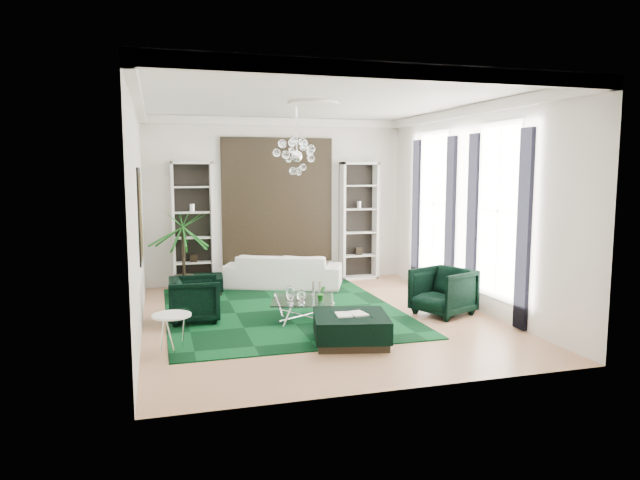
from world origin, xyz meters
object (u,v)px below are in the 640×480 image
object	(u,v)px
armchair_right	(443,292)
palm	(183,239)
sofa	(284,271)
side_table	(172,334)
ottoman_front	(351,329)
ottoman_side	(203,285)
coffee_table	(303,309)
armchair_left	(195,300)

from	to	relation	value
armchair_right	palm	world-z (taller)	palm
palm	sofa	bearing A→B (deg)	0.75
side_table	ottoman_front	bearing A→B (deg)	-6.93
ottoman_front	palm	xyz separation A→B (m)	(-2.25, 4.34, 0.93)
ottoman_side	coffee_table	bearing A→B (deg)	-60.38
sofa	coffee_table	distance (m)	2.86
coffee_table	palm	world-z (taller)	palm
sofa	palm	world-z (taller)	palm
armchair_left	ottoman_side	world-z (taller)	armchair_left
sofa	coffee_table	world-z (taller)	sofa
armchair_left	palm	bearing A→B (deg)	3.22
side_table	palm	xyz separation A→B (m)	(0.36, 4.02, 0.89)
armchair_left	coffee_table	world-z (taller)	armchair_left
sofa	armchair_left	xyz separation A→B (m)	(-2.11, -2.46, 0.01)
sofa	armchair_right	bearing A→B (deg)	146.95
palm	side_table	bearing A→B (deg)	-95.08
armchair_left	palm	size ratio (longest dim) A/B	0.37
coffee_table	side_table	world-z (taller)	side_table
sofa	coffee_table	bearing A→B (deg)	106.55
ottoman_front	palm	distance (m)	4.98
palm	armchair_right	bearing A→B (deg)	-35.84
armchair_left	side_table	world-z (taller)	armchair_left
side_table	sofa	bearing A→B (deg)	58.00
sofa	armchair_left	world-z (taller)	armchair_left
palm	armchair_left	bearing A→B (deg)	-88.49
armchair_right	ottoman_side	xyz separation A→B (m)	(-4.03, 3.04, -0.24)
armchair_left	ottoman_front	size ratio (longest dim) A/B	0.78
armchair_left	palm	distance (m)	2.55
armchair_left	side_table	xyz separation A→B (m)	(-0.42, -1.59, -0.12)
ottoman_side	sofa	bearing A→B (deg)	5.53
sofa	side_table	xyz separation A→B (m)	(-2.53, -4.05, -0.11)
armchair_right	coffee_table	world-z (taller)	armchair_right
ottoman_front	armchair_right	bearing A→B (deg)	28.08
coffee_table	palm	distance (m)	3.53
armchair_right	palm	distance (m)	5.49
armchair_left	ottoman_side	bearing A→B (deg)	-6.21
side_table	ottoman_side	bearing A→B (deg)	79.20
armchair_right	ottoman_side	world-z (taller)	armchair_right
ottoman_front	palm	world-z (taller)	palm
armchair_right	ottoman_side	size ratio (longest dim) A/B	1.12
armchair_left	armchair_right	size ratio (longest dim) A/B	0.91
armchair_right	palm	bearing A→B (deg)	-148.95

